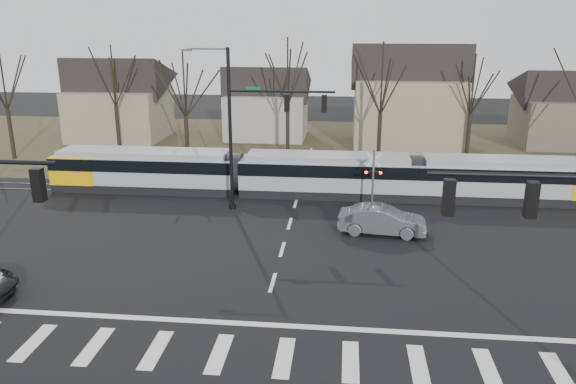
# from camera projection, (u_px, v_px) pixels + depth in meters

# --- Properties ---
(ground) EXTENTS (140.00, 140.00, 0.00)m
(ground) POSITION_uv_depth(u_px,v_px,m) (267.00, 303.00, 24.29)
(ground) COLOR black
(grass_verge) EXTENTS (140.00, 28.00, 0.01)m
(grass_verge) POSITION_uv_depth(u_px,v_px,m) (312.00, 146.00, 54.73)
(grass_verge) COLOR #38331E
(grass_verge) RESTS_ON ground
(crosswalk) EXTENTS (27.00, 2.60, 0.01)m
(crosswalk) POSITION_uv_depth(u_px,v_px,m) (252.00, 355.00, 20.49)
(crosswalk) COLOR silver
(crosswalk) RESTS_ON ground
(stop_line) EXTENTS (28.00, 0.35, 0.01)m
(stop_line) POSITION_uv_depth(u_px,v_px,m) (261.00, 324.00, 22.58)
(stop_line) COLOR silver
(stop_line) RESTS_ON ground
(lane_dashes) EXTENTS (0.18, 30.00, 0.01)m
(lane_dashes) POSITION_uv_depth(u_px,v_px,m) (298.00, 194.00, 39.51)
(lane_dashes) COLOR silver
(lane_dashes) RESTS_ON ground
(rail_pair) EXTENTS (90.00, 1.52, 0.06)m
(rail_pair) POSITION_uv_depth(u_px,v_px,m) (298.00, 195.00, 39.31)
(rail_pair) COLOR #59595E
(rail_pair) RESTS_ON ground
(tram) EXTENTS (38.62, 2.87, 2.93)m
(tram) POSITION_uv_depth(u_px,v_px,m) (325.00, 173.00, 38.86)
(tram) COLOR gray
(tram) RESTS_ON ground
(sedan) EXTENTS (2.73, 5.29, 1.63)m
(sedan) POSITION_uv_depth(u_px,v_px,m) (382.00, 220.00, 32.00)
(sedan) COLOR #4F5357
(sedan) RESTS_ON ground
(signal_pole_far) EXTENTS (9.28, 0.44, 10.20)m
(signal_pole_far) POSITION_uv_depth(u_px,v_px,m) (255.00, 122.00, 34.75)
(signal_pole_far) COLOR black
(signal_pole_far) RESTS_ON ground
(rail_crossing_signal) EXTENTS (1.08, 0.36, 4.00)m
(rail_crossing_signal) POSITION_uv_depth(u_px,v_px,m) (373.00, 183.00, 35.42)
(rail_crossing_signal) COLOR #59595B
(rail_crossing_signal) RESTS_ON ground
(tree_row) EXTENTS (59.20, 7.20, 10.00)m
(tree_row) POSITION_uv_depth(u_px,v_px,m) (332.00, 104.00, 47.37)
(tree_row) COLOR black
(tree_row) RESTS_ON ground
(house_a) EXTENTS (9.72, 8.64, 8.60)m
(house_a) POSITION_uv_depth(u_px,v_px,m) (119.00, 95.00, 57.29)
(house_a) COLOR gray
(house_a) RESTS_ON ground
(house_b) EXTENTS (8.64, 7.56, 7.65)m
(house_b) POSITION_uv_depth(u_px,v_px,m) (267.00, 99.00, 57.86)
(house_b) COLOR gray
(house_b) RESTS_ON ground
(house_c) EXTENTS (10.80, 8.64, 10.10)m
(house_c) POSITION_uv_depth(u_px,v_px,m) (408.00, 92.00, 53.27)
(house_c) COLOR gray
(house_c) RESTS_ON ground
(house_d) EXTENTS (8.64, 7.56, 7.65)m
(house_d) POSITION_uv_depth(u_px,v_px,m) (563.00, 105.00, 54.07)
(house_d) COLOR brown
(house_d) RESTS_ON ground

